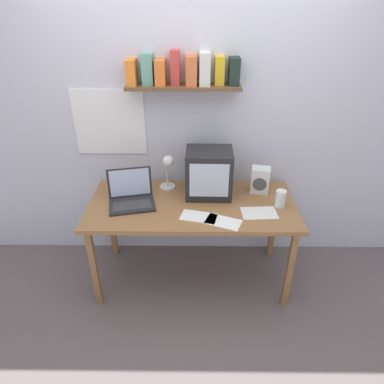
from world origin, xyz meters
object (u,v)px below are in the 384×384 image
object	(u,v)px
crt_monitor	(209,173)
desk_lamp	(168,168)
laptop	(131,195)
juice_glass	(280,200)
open_notebook	(199,217)
corner_desk	(192,210)
loose_paper_near_laptop	(259,213)
space_heater	(260,180)
printed_handout	(223,222)

from	to	relation	value
crt_monitor	desk_lamp	xyz separation A→B (m)	(-0.33, 0.07, 0.01)
laptop	juice_glass	bearing A→B (deg)	-14.89
laptop	open_notebook	size ratio (longest dim) A/B	1.36
crt_monitor	open_notebook	distance (m)	0.39
laptop	desk_lamp	xyz separation A→B (m)	(0.28, 0.20, 0.13)
corner_desk	loose_paper_near_laptop	world-z (taller)	loose_paper_near_laptop
corner_desk	crt_monitor	size ratio (longest dim) A/B	4.25
space_heater	crt_monitor	bearing A→B (deg)	-162.46
laptop	open_notebook	distance (m)	0.56
corner_desk	printed_handout	size ratio (longest dim) A/B	5.63
juice_glass	loose_paper_near_laptop	world-z (taller)	juice_glass
crt_monitor	open_notebook	xyz separation A→B (m)	(-0.08, -0.33, -0.19)
crt_monitor	laptop	world-z (taller)	crt_monitor
juice_glass	space_heater	world-z (taller)	space_heater
corner_desk	laptop	world-z (taller)	laptop
space_heater	loose_paper_near_laptop	size ratio (longest dim) A/B	0.80
laptop	space_heater	xyz separation A→B (m)	(1.02, 0.18, 0.04)
open_notebook	printed_handout	size ratio (longest dim) A/B	1.00
open_notebook	printed_handout	distance (m)	0.19
corner_desk	open_notebook	xyz separation A→B (m)	(0.05, -0.19, 0.07)
corner_desk	crt_monitor	bearing A→B (deg)	47.62
corner_desk	laptop	xyz separation A→B (m)	(-0.47, 0.01, 0.13)
juice_glass	space_heater	bearing A→B (deg)	117.79
crt_monitor	printed_handout	bearing A→B (deg)	-75.49
juice_glass	printed_handout	world-z (taller)	juice_glass
laptop	printed_handout	xyz separation A→B (m)	(0.70, -0.27, -0.06)
crt_monitor	laptop	distance (m)	0.63
crt_monitor	open_notebook	world-z (taller)	crt_monitor
laptop	space_heater	distance (m)	1.04
corner_desk	crt_monitor	xyz separation A→B (m)	(0.13, 0.14, 0.25)
crt_monitor	loose_paper_near_laptop	bearing A→B (deg)	-36.02
space_heater	desk_lamp	bearing A→B (deg)	-170.45
corner_desk	space_heater	world-z (taller)	space_heater
corner_desk	juice_glass	world-z (taller)	juice_glass
crt_monitor	corner_desk	bearing A→B (deg)	-131.09
laptop	open_notebook	world-z (taller)	laptop
corner_desk	open_notebook	world-z (taller)	open_notebook
open_notebook	desk_lamp	bearing A→B (deg)	121.20
laptop	juice_glass	world-z (taller)	laptop
corner_desk	desk_lamp	world-z (taller)	desk_lamp
juice_glass	desk_lamp	bearing A→B (deg)	163.48
space_heater	printed_handout	size ratio (longest dim) A/B	0.75
desk_lamp	open_notebook	world-z (taller)	desk_lamp
crt_monitor	juice_glass	xyz separation A→B (m)	(0.54, -0.19, -0.13)
laptop	space_heater	bearing A→B (deg)	-2.48
open_notebook	laptop	bearing A→B (deg)	158.86
crt_monitor	desk_lamp	distance (m)	0.33
juice_glass	laptop	bearing A→B (deg)	177.34
open_notebook	printed_handout	bearing A→B (deg)	-20.30
loose_paper_near_laptop	corner_desk	bearing A→B (deg)	164.68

